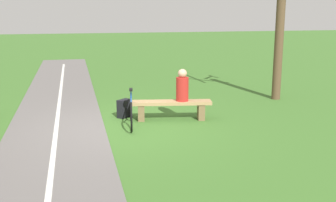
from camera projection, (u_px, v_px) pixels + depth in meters
The scene contains 6 objects.
ground_plane at pixel (121, 128), 9.66m from camera, with size 80.00×80.00×0.00m, color #3D6B28.
bench at pixel (171, 106), 10.28m from camera, with size 2.06×0.73×0.49m.
person_seated at pixel (182, 87), 10.19m from camera, with size 0.36×0.36×0.81m.
bicycle at pixel (131, 110), 9.79m from camera, with size 0.29×1.76×0.87m.
backpack at pixel (124, 109), 10.55m from camera, with size 0.40×0.39×0.47m.
tree_mid_field at pixel (279, 30), 12.29m from camera, with size 1.25×1.35×4.82m.
Camera 1 is at (1.03, 9.29, 2.74)m, focal length 43.66 mm.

